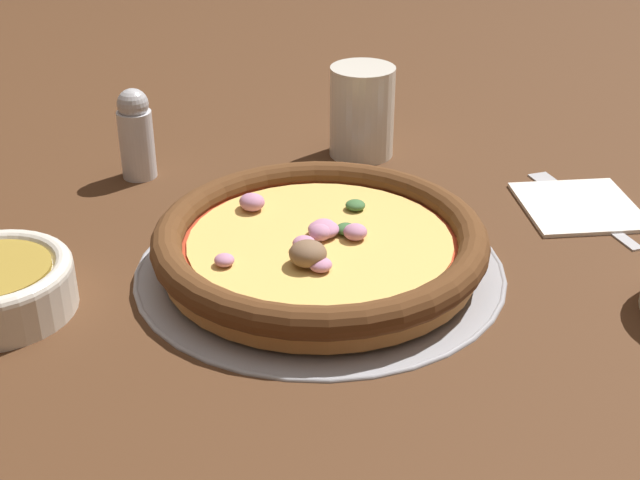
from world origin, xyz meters
TOP-DOWN VIEW (x-y plane):
  - ground_plane at (0.00, 0.00)m, footprint 3.00×3.00m
  - pizza_tray at (0.00, 0.00)m, footprint 0.32×0.32m
  - pizza at (0.00, 0.00)m, footprint 0.29×0.29m
  - drinking_cup at (0.22, -0.15)m, footprint 0.07×0.07m
  - napkin at (-0.00, -0.29)m, footprint 0.15×0.14m
  - fork at (0.01, -0.29)m, footprint 0.18×0.04m
  - pepper_shaker at (0.26, 0.09)m, footprint 0.04×0.04m

SIDE VIEW (x-z plane):
  - ground_plane at x=0.00m, z-range 0.00..0.00m
  - fork at x=0.01m, z-range 0.00..0.00m
  - pizza_tray at x=0.00m, z-range 0.00..0.01m
  - napkin at x=0.00m, z-range 0.00..0.01m
  - pizza at x=0.00m, z-range 0.00..0.05m
  - pepper_shaker at x=0.26m, z-range 0.00..0.10m
  - drinking_cup at x=0.22m, z-range 0.00..0.10m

